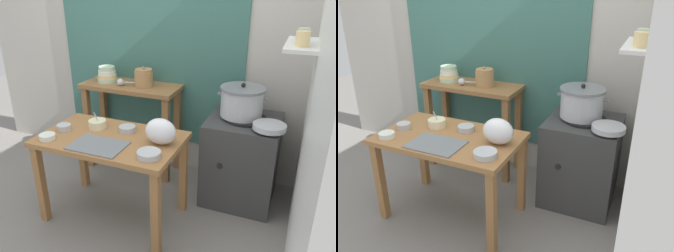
# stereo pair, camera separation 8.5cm
# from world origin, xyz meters

# --- Properties ---
(ground_plane) EXTENTS (9.00, 9.00, 0.00)m
(ground_plane) POSITION_xyz_m (0.00, 0.00, 0.00)
(ground_plane) COLOR gray
(wall_back) EXTENTS (4.40, 0.12, 2.60)m
(wall_back) POSITION_xyz_m (0.08, 1.10, 1.30)
(wall_back) COLOR #B2ADA3
(wall_back) RESTS_ON ground
(wall_right) EXTENTS (0.30, 3.20, 2.60)m
(wall_right) POSITION_xyz_m (1.40, 0.20, 1.30)
(wall_right) COLOR white
(wall_right) RESTS_ON ground
(prep_table) EXTENTS (1.10, 0.66, 0.72)m
(prep_table) POSITION_xyz_m (-0.02, 0.05, 0.61)
(prep_table) COLOR #9E6B3D
(prep_table) RESTS_ON ground
(back_shelf_table) EXTENTS (0.96, 0.40, 0.90)m
(back_shelf_table) POSITION_xyz_m (-0.25, 0.83, 0.68)
(back_shelf_table) COLOR olive
(back_shelf_table) RESTS_ON ground
(stove_block) EXTENTS (0.60, 0.61, 0.78)m
(stove_block) POSITION_xyz_m (0.89, 0.70, 0.38)
(stove_block) COLOR #383838
(stove_block) RESTS_ON ground
(steamer_pot) EXTENTS (0.42, 0.37, 0.28)m
(steamer_pot) POSITION_xyz_m (0.85, 0.72, 0.91)
(steamer_pot) COLOR #B7BABF
(steamer_pot) RESTS_ON stove_block
(clay_pot) EXTENTS (0.18, 0.18, 0.19)m
(clay_pot) POSITION_xyz_m (-0.11, 0.83, 0.98)
(clay_pot) COLOR #A37A4C
(clay_pot) RESTS_ON back_shelf_table
(bowl_stack_enamel) EXTENTS (0.19, 0.19, 0.15)m
(bowl_stack_enamel) POSITION_xyz_m (-0.51, 0.84, 0.97)
(bowl_stack_enamel) COLOR #B7D1AD
(bowl_stack_enamel) RESTS_ON back_shelf_table
(ladle) EXTENTS (0.30, 0.10, 0.07)m
(ladle) POSITION_xyz_m (-0.31, 0.77, 0.94)
(ladle) COLOR #B7BABF
(ladle) RESTS_ON back_shelf_table
(serving_tray) EXTENTS (0.40, 0.28, 0.01)m
(serving_tray) POSITION_xyz_m (-0.02, -0.12, 0.72)
(serving_tray) COLOR slate
(serving_tray) RESTS_ON prep_table
(plastic_bag) EXTENTS (0.23, 0.16, 0.20)m
(plastic_bag) POSITION_xyz_m (0.38, 0.09, 0.82)
(plastic_bag) COLOR white
(plastic_bag) RESTS_ON prep_table
(wide_pan) EXTENTS (0.25, 0.25, 0.04)m
(wide_pan) POSITION_xyz_m (1.10, 0.52, 0.80)
(wide_pan) COLOR #B7BABF
(wide_pan) RESTS_ON stove_block
(prep_bowl_0) EXTENTS (0.14, 0.14, 0.15)m
(prep_bowl_0) POSITION_xyz_m (-0.21, 0.16, 0.76)
(prep_bowl_0) COLOR beige
(prep_bowl_0) RESTS_ON prep_table
(prep_bowl_1) EXTENTS (0.13, 0.13, 0.05)m
(prep_bowl_1) POSITION_xyz_m (0.05, 0.19, 0.75)
(prep_bowl_1) COLOR #B7BABF
(prep_bowl_1) RESTS_ON prep_table
(prep_bowl_2) EXTENTS (0.11, 0.11, 0.05)m
(prep_bowl_2) POSITION_xyz_m (-0.43, 0.02, 0.75)
(prep_bowl_2) COLOR #B7BABF
(prep_bowl_2) RESTS_ON prep_table
(prep_bowl_3) EXTENTS (0.12, 0.12, 0.04)m
(prep_bowl_3) POSITION_xyz_m (-0.44, -0.17, 0.74)
(prep_bowl_3) COLOR silver
(prep_bowl_3) RESTS_ON prep_table
(prep_bowl_4) EXTENTS (0.17, 0.17, 0.04)m
(prep_bowl_4) POSITION_xyz_m (0.39, -0.14, 0.74)
(prep_bowl_4) COLOR #B7BABF
(prep_bowl_4) RESTS_ON prep_table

